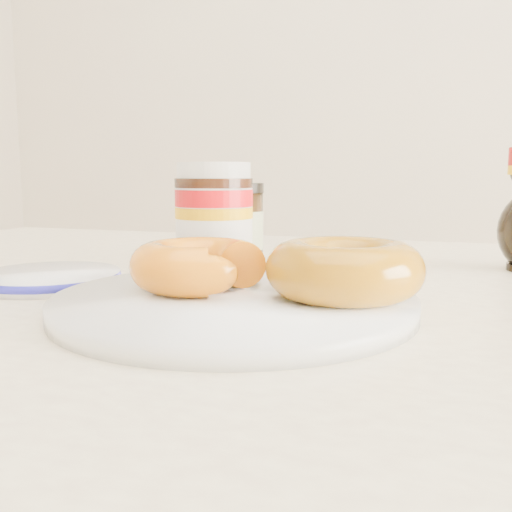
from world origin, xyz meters
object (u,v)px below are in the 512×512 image
(dark_jar, at_px, (237,227))
(blue_rim_saucer, at_px, (50,278))
(dining_table, at_px, (330,392))
(nutella_jar, at_px, (214,214))
(donut_whole, at_px, (344,269))
(plate, at_px, (234,302))
(donut_bitten, at_px, (198,265))

(dark_jar, distance_m, blue_rim_saucer, 0.20)
(dining_table, xyz_separation_m, nutella_jar, (-0.14, 0.08, 0.14))
(nutella_jar, relative_size, dark_jar, 1.23)
(dining_table, bearing_deg, blue_rim_saucer, -172.53)
(nutella_jar, bearing_deg, dining_table, -30.65)
(donut_whole, bearing_deg, nutella_jar, 138.92)
(plate, height_order, donut_bitten, donut_bitten)
(plate, distance_m, donut_whole, 0.08)
(dining_table, xyz_separation_m, donut_whole, (0.02, -0.06, 0.12))
(donut_whole, relative_size, dark_jar, 1.24)
(donut_whole, bearing_deg, dining_table, 109.17)
(donut_whole, distance_m, nutella_jar, 0.22)
(donut_whole, xyz_separation_m, dark_jar, (-0.15, 0.18, 0.01))
(plate, relative_size, blue_rim_saucer, 2.06)
(dining_table, bearing_deg, nutella_jar, 149.35)
(dining_table, bearing_deg, plate, -128.46)
(dining_table, xyz_separation_m, plate, (-0.06, -0.07, 0.09))
(donut_whole, xyz_separation_m, nutella_jar, (-0.16, 0.14, 0.03))
(plate, height_order, dark_jar, dark_jar)
(blue_rim_saucer, bearing_deg, donut_whole, -4.76)
(donut_bitten, relative_size, nutella_jar, 0.93)
(donut_bitten, xyz_separation_m, blue_rim_saucer, (-0.16, 0.03, -0.02))
(dining_table, height_order, donut_bitten, donut_bitten)
(donut_whole, relative_size, nutella_jar, 1.00)
(dark_jar, relative_size, blue_rim_saucer, 0.71)
(donut_whole, relative_size, blue_rim_saucer, 0.88)
(nutella_jar, height_order, blue_rim_saucer, nutella_jar)
(donut_whole, bearing_deg, blue_rim_saucer, 175.24)
(donut_whole, distance_m, dark_jar, 0.23)
(plate, bearing_deg, nutella_jar, 117.64)
(donut_bitten, relative_size, blue_rim_saucer, 0.81)
(plate, distance_m, dark_jar, 0.21)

